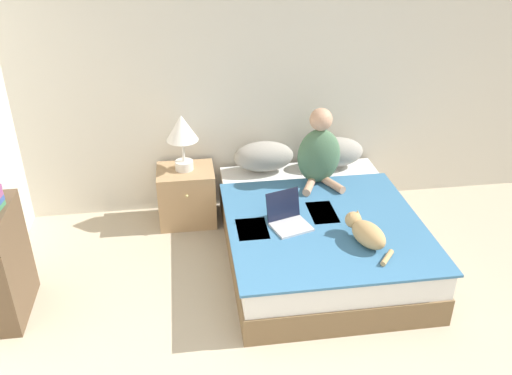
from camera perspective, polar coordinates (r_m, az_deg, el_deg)
The scene contains 10 objects.
wall_back at distance 5.11m, azimuth 2.93°, elevation 11.41°, with size 5.89×0.05×2.55m.
bed at distance 4.64m, azimuth 6.53°, elevation -4.96°, with size 1.56×1.97×0.46m.
pillow_near at distance 5.10m, azimuth 0.82°, elevation 3.29°, with size 0.56×0.29×0.29m.
pillow_far at distance 5.24m, azimuth 8.22°, elevation 3.70°, with size 0.56×0.29×0.29m.
person_sitting at distance 4.85m, azimuth 6.68°, elevation 3.72°, with size 0.39×0.38×0.71m.
cat_tabby at distance 4.13m, azimuth 11.51°, elevation -4.63°, with size 0.29×0.53×0.20m.
laptop_open at distance 4.29m, azimuth 3.41°, elevation -3.32°, with size 0.36×0.37×0.25m.
nightstand at distance 5.15m, azimuth -7.29°, elevation -0.83°, with size 0.53×0.46×0.54m.
table_lamp at distance 4.89m, azimuth -7.80°, elevation 5.81°, with size 0.29×0.29×0.53m.
bookshelf at distance 4.32m, azimuth -25.09°, elevation -7.24°, with size 0.24×0.61×0.88m.
Camera 1 is at (-0.95, -1.48, 2.77)m, focal length 38.00 mm.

